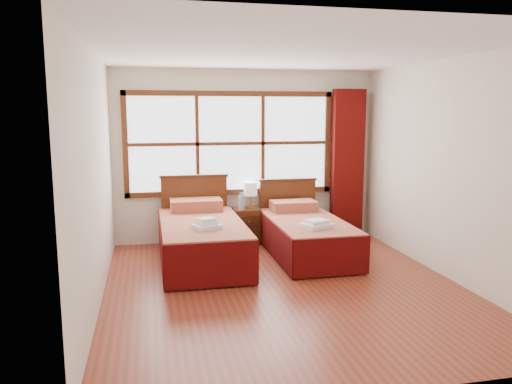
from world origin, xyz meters
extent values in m
plane|color=brown|center=(0.00, 0.00, 0.00)|extent=(4.50, 4.50, 0.00)
plane|color=white|center=(0.00, 0.00, 2.60)|extent=(4.50, 4.50, 0.00)
plane|color=silver|center=(0.00, 2.25, 1.30)|extent=(4.00, 0.00, 4.00)
plane|color=silver|center=(-2.00, 0.00, 1.30)|extent=(0.00, 4.50, 4.50)
plane|color=silver|center=(2.00, 0.00, 1.30)|extent=(0.00, 4.50, 4.50)
cube|color=white|center=(-0.25, 2.22, 1.50)|extent=(3.00, 0.02, 1.40)
cube|color=#512711|center=(-0.25, 2.20, 0.76)|extent=(3.16, 0.06, 0.08)
cube|color=#512711|center=(-0.25, 2.20, 2.24)|extent=(3.16, 0.06, 0.08)
cube|color=#512711|center=(-1.79, 2.20, 1.50)|extent=(0.08, 0.06, 1.56)
cube|color=#512711|center=(1.29, 2.20, 1.50)|extent=(0.08, 0.06, 1.56)
cube|color=#512711|center=(-0.75, 2.20, 1.50)|extent=(0.05, 0.05, 1.40)
cube|color=#512711|center=(0.25, 2.20, 1.50)|extent=(0.05, 0.05, 1.40)
cube|color=#512711|center=(-0.25, 2.20, 1.50)|extent=(3.00, 0.05, 0.05)
cube|color=#5E0B09|center=(1.60, 2.11, 1.17)|extent=(0.50, 0.16, 2.30)
cube|color=#3E210D|center=(-0.82, 1.13, 0.15)|extent=(0.94, 1.87, 0.31)
cube|color=maroon|center=(-0.82, 1.13, 0.43)|extent=(1.05, 2.08, 0.25)
cube|color=#550909|center=(-1.34, 1.13, 0.28)|extent=(0.03, 2.08, 0.52)
cube|color=#550909|center=(-0.29, 1.13, 0.28)|extent=(0.03, 2.08, 0.52)
cube|color=#550909|center=(-0.82, 0.10, 0.28)|extent=(1.05, 0.03, 0.52)
cube|color=maroon|center=(-0.82, 1.88, 0.64)|extent=(0.73, 0.43, 0.16)
cube|color=#512711|center=(-0.82, 2.14, 0.51)|extent=(0.98, 0.06, 1.02)
cube|color=#3E210D|center=(-0.82, 2.14, 1.03)|extent=(1.02, 0.08, 0.04)
cube|color=#3E210D|center=(0.63, 1.13, 0.14)|extent=(0.85, 1.70, 0.28)
cube|color=maroon|center=(0.63, 1.13, 0.39)|extent=(0.95, 1.88, 0.23)
cube|color=#550909|center=(0.16, 1.13, 0.26)|extent=(0.03, 1.88, 0.47)
cube|color=#550909|center=(1.11, 1.13, 0.26)|extent=(0.03, 1.88, 0.47)
cube|color=#550909|center=(0.63, 0.19, 0.26)|extent=(0.95, 0.03, 0.47)
cube|color=maroon|center=(0.63, 1.81, 0.58)|extent=(0.67, 0.39, 0.15)
cube|color=#512711|center=(0.63, 2.14, 0.46)|extent=(0.89, 0.06, 0.92)
cube|color=#3E210D|center=(0.63, 2.14, 0.93)|extent=(0.92, 0.08, 0.04)
cube|color=#512711|center=(-0.05, 2.00, 0.27)|extent=(0.40, 0.36, 0.53)
cube|color=#3E210D|center=(-0.05, 1.81, 0.16)|extent=(0.35, 0.02, 0.16)
cube|color=#3E210D|center=(-0.05, 1.81, 0.37)|extent=(0.35, 0.02, 0.16)
sphere|color=olive|center=(-0.05, 1.79, 0.16)|extent=(0.03, 0.03, 0.03)
sphere|color=olive|center=(-0.05, 1.79, 0.37)|extent=(0.03, 0.03, 0.03)
cube|color=white|center=(-0.80, 0.72, 0.58)|extent=(0.38, 0.36, 0.05)
cube|color=white|center=(-0.80, 0.72, 0.63)|extent=(0.29, 0.27, 0.04)
cube|color=white|center=(-0.80, 0.72, 0.67)|extent=(0.24, 0.22, 0.04)
cube|color=white|center=(0.61, 0.69, 0.53)|extent=(0.41, 0.38, 0.05)
cube|color=white|center=(0.61, 0.69, 0.58)|extent=(0.31, 0.29, 0.05)
cylinder|color=gold|center=(0.02, 2.03, 0.54)|extent=(0.12, 0.12, 0.02)
cylinder|color=gold|center=(0.02, 2.03, 0.64)|extent=(0.03, 0.03, 0.17)
cylinder|color=white|center=(0.02, 2.03, 0.82)|extent=(0.20, 0.20, 0.20)
cylinder|color=#A1BACF|center=(-0.16, 1.89, 0.65)|extent=(0.07, 0.07, 0.22)
cylinder|color=blue|center=(-0.16, 1.89, 0.77)|extent=(0.03, 0.03, 0.03)
cylinder|color=#A1BACF|center=(-0.11, 1.95, 0.64)|extent=(0.07, 0.07, 0.22)
cylinder|color=blue|center=(-0.11, 1.95, 0.77)|extent=(0.03, 0.03, 0.03)
camera|label=1|loc=(-1.46, -5.24, 1.97)|focal=35.00mm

